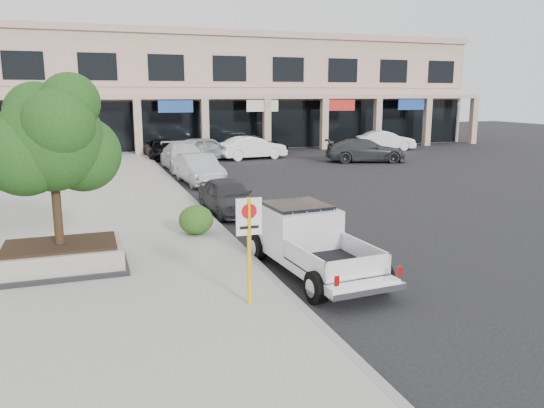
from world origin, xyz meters
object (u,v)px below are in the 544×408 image
Objects in this scene: lot_car_e at (253,143)px; lot_car_d at (257,145)px; no_parking_sign at (249,236)px; lot_car_a at (205,149)px; curb_car_b at (199,169)px; lot_car_c at (365,150)px; planter at (61,257)px; curb_car_d at (163,149)px; planter_tree at (57,140)px; curb_car_c at (184,157)px; pickup_truck at (313,243)px; lot_car_f at (386,140)px; curb_car_a at (228,196)px; lot_car_b at (252,148)px.

lot_car_d is at bearing 166.80° from lot_car_e.
lot_car_a is at bearing 79.86° from no_parking_sign.
no_parking_sign is 0.50× the size of curb_car_b.
planter is at bearing 150.70° from lot_car_c.
curb_car_d is 1.02× the size of lot_car_d.
planter_tree reaches higher than curb_car_c.
pickup_truck is at bearing 37.40° from no_parking_sign.
lot_car_f is at bearing -77.93° from lot_car_d.
curb_car_d is (5.86, 24.17, 0.20)m from planter.
planter_tree is 33.94m from lot_car_f.
curb_car_a is 0.85× the size of lot_car_f.
curb_car_d is at bearing 92.47° from curb_car_c.
curb_car_a is 0.99× the size of lot_car_e.
pickup_truck is at bearing 152.87° from lot_car_a.
curb_car_a is (5.66, 5.37, -2.74)m from planter_tree.
planter_tree is 27.81m from lot_car_d.
lot_car_c is (18.53, 17.75, 0.30)m from planter.
curb_car_d is at bearing 105.61° from lot_car_f.
pickup_truck is 27.57m from lot_car_d.
lot_car_b is at bearing 61.62° from planter.
curb_car_a is 0.83× the size of lot_car_b.
lot_car_b is (5.68, 9.24, 0.03)m from curb_car_b.
lot_car_b is at bearing 75.57° from lot_car_c.
planter_tree is 0.76× the size of pickup_truck.
pickup_truck is 1.33× the size of curb_car_a.
lot_car_a is (2.58, -2.27, 0.17)m from curb_car_d.
curb_car_d is (-0.20, 26.21, -0.16)m from pickup_truck.
lot_car_c is (12.41, 5.14, 0.02)m from curb_car_b.
planter_tree reaches higher than curb_car_b.
lot_car_f is at bearing -108.67° from lot_car_e.
curb_car_c is 1.15× the size of lot_car_b.
pickup_truck reaches higher than curb_car_c.
no_parking_sign is 16.52m from curb_car_b.
curb_car_a is (1.93, 9.24, -0.96)m from no_parking_sign.
lot_car_b reaches higher than lot_car_f.
no_parking_sign is at bearing -105.32° from curb_car_a.
lot_car_d is 10.93m from lot_car_f.
curb_car_c reaches higher than lot_car_b.
lot_car_b is at bearing 61.73° from planter_tree.
curb_car_c reaches higher than lot_car_e.
no_parking_sign is at bearing 159.82° from lot_car_f.
lot_car_d is (7.18, 0.46, -0.01)m from curb_car_d.
lot_car_d is (7.25, 19.11, -0.01)m from curb_car_a.
curb_car_c reaches higher than curb_car_b.
lot_car_d is (12.91, 24.47, -2.75)m from planter_tree.
curb_car_c is at bearing 125.14° from lot_car_f.
lot_car_a reaches higher than lot_car_d.
planter_tree is 0.81× the size of lot_car_a.
curb_car_b is at bearing -92.78° from curb_car_c.
pickup_truck is 1.07× the size of lot_car_a.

